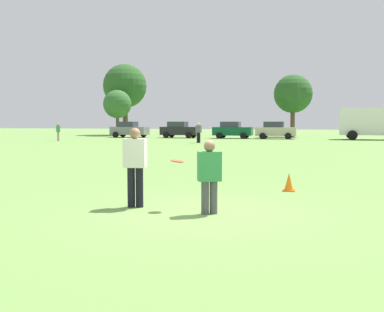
# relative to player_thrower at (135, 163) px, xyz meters

# --- Properties ---
(ground_plane) EXTENTS (197.02, 197.02, 0.00)m
(ground_plane) POSITION_rel_player_thrower_xyz_m (1.54, -0.20, -0.96)
(ground_plane) COLOR #6B9347
(player_thrower) EXTENTS (0.50, 0.33, 1.70)m
(player_thrower) POSITION_rel_player_thrower_xyz_m (0.00, 0.00, 0.00)
(player_thrower) COLOR black
(player_thrower) RESTS_ON ground
(player_defender) EXTENTS (0.51, 0.43, 1.46)m
(player_defender) POSITION_rel_player_thrower_xyz_m (1.69, -0.28, -0.14)
(player_defender) COLOR #4C4C51
(player_defender) RESTS_ON ground
(frisbee) EXTENTS (0.27, 0.27, 0.06)m
(frisbee) POSITION_rel_player_thrower_xyz_m (0.94, -0.02, 0.06)
(frisbee) COLOR #E54C33
(traffic_cone) EXTENTS (0.32, 0.32, 0.48)m
(traffic_cone) POSITION_rel_player_thrower_xyz_m (3.04, 3.19, -0.73)
(traffic_cone) COLOR #D8590C
(traffic_cone) RESTS_ON ground
(parked_car_near_left) EXTENTS (4.23, 2.26, 1.82)m
(parked_car_near_left) POSITION_rel_player_thrower_xyz_m (-16.94, 39.58, -0.03)
(parked_car_near_left) COLOR slate
(parked_car_near_left) RESTS_ON ground
(parked_car_mid_left) EXTENTS (4.23, 2.26, 1.82)m
(parked_car_mid_left) POSITION_rel_player_thrower_xyz_m (-11.05, 40.00, -0.03)
(parked_car_mid_left) COLOR black
(parked_car_mid_left) RESTS_ON ground
(parked_car_center) EXTENTS (4.23, 2.26, 1.82)m
(parked_car_center) POSITION_rel_player_thrower_xyz_m (-5.03, 39.88, -0.03)
(parked_car_center) COLOR #0C4C2D
(parked_car_center) RESTS_ON ground
(parked_car_mid_right) EXTENTS (4.23, 2.26, 1.82)m
(parked_car_mid_right) POSITION_rel_player_thrower_xyz_m (-0.38, 39.77, -0.03)
(parked_car_mid_right) COLOR #B7AD99
(parked_car_mid_right) RESTS_ON ground
(box_truck) EXTENTS (8.53, 3.10, 3.18)m
(box_truck) POSITION_rel_player_thrower_xyz_m (10.09, 40.00, 0.79)
(box_truck) COLOR white
(box_truck) RESTS_ON ground
(bystander_sideline_watcher) EXTENTS (0.54, 0.42, 1.72)m
(bystander_sideline_watcher) POSITION_rel_player_thrower_xyz_m (-6.01, 28.94, 0.02)
(bystander_sideline_watcher) COLOR black
(bystander_sideline_watcher) RESTS_ON ground
(bystander_far_jogger) EXTENTS (0.51, 0.51, 1.66)m
(bystander_far_jogger) POSITION_rel_player_thrower_xyz_m (-19.71, 29.13, -0.02)
(bystander_far_jogger) COLOR gray
(bystander_far_jogger) RESTS_ON ground
(tree_west_oak) EXTENTS (5.93, 5.93, 9.63)m
(tree_west_oak) POSITION_rel_player_thrower_xyz_m (-21.53, 49.06, 5.67)
(tree_west_oak) COLOR brown
(tree_west_oak) RESTS_ON ground
(tree_west_maple) EXTENTS (3.61, 3.61, 5.86)m
(tree_west_maple) POSITION_rel_player_thrower_xyz_m (-20.89, 45.10, 3.07)
(tree_west_maple) COLOR brown
(tree_west_maple) RESTS_ON ground
(tree_center_elm) EXTENTS (4.55, 4.55, 7.39)m
(tree_center_elm) POSITION_rel_player_thrower_xyz_m (1.03, 46.65, 4.12)
(tree_center_elm) COLOR brown
(tree_center_elm) RESTS_ON ground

